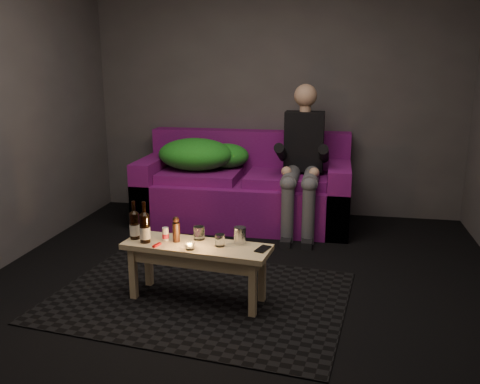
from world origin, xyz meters
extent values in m
plane|color=black|center=(0.00, 0.00, 0.00)|extent=(4.50, 4.50, 0.00)
plane|color=#464446|center=(0.00, 2.25, 1.30)|extent=(4.00, 0.00, 4.00)
cube|color=black|center=(-0.26, -0.04, 0.00)|extent=(2.22, 1.73, 0.01)
cube|color=#730F69|center=(-0.27, 1.77, 0.23)|extent=(2.16, 0.97, 0.45)
cube|color=#730F69|center=(-0.27, 2.14, 0.69)|extent=(2.16, 0.24, 0.47)
cube|color=#730F69|center=(-1.24, 1.77, 0.33)|extent=(0.22, 0.97, 0.67)
cube|color=#730F69|center=(0.70, 1.77, 0.33)|extent=(0.22, 0.97, 0.67)
cube|color=#730F69|center=(-0.72, 1.72, 0.50)|extent=(0.81, 0.65, 0.11)
cube|color=#730F69|center=(0.19, 1.72, 0.50)|extent=(0.81, 0.65, 0.11)
ellipsoid|color=#288418|center=(-0.78, 1.77, 0.71)|extent=(0.78, 0.60, 0.32)
ellipsoid|color=#288418|center=(-0.48, 1.92, 0.68)|extent=(0.47, 0.39, 0.26)
ellipsoid|color=#288418|center=(-1.02, 1.90, 0.64)|extent=(0.34, 0.28, 0.17)
cube|color=black|center=(0.34, 1.82, 0.87)|extent=(0.39, 0.24, 0.59)
sphere|color=tan|center=(0.34, 1.82, 1.33)|extent=(0.23, 0.23, 0.23)
cylinder|color=#43444C|center=(0.24, 1.49, 0.57)|extent=(0.15, 0.54, 0.15)
cylinder|color=#43444C|center=(0.44, 1.49, 0.57)|extent=(0.15, 0.54, 0.15)
cylinder|color=#43444C|center=(0.24, 1.23, 0.27)|extent=(0.12, 0.12, 0.55)
cylinder|color=#43444C|center=(0.44, 1.23, 0.27)|extent=(0.12, 0.12, 0.55)
cube|color=black|center=(0.24, 1.17, 0.03)|extent=(0.10, 0.24, 0.06)
cube|color=black|center=(0.44, 1.17, 0.03)|extent=(0.10, 0.24, 0.06)
cube|color=#D8C37F|center=(-0.26, -0.09, 0.40)|extent=(1.06, 0.45, 0.04)
cube|color=#D8C37F|center=(-0.26, -0.09, 0.34)|extent=(0.92, 0.36, 0.09)
cube|color=#D8C37F|center=(-0.71, -0.16, 0.19)|extent=(0.05, 0.05, 0.38)
cube|color=#D8C37F|center=(-0.68, 0.08, 0.19)|extent=(0.05, 0.05, 0.38)
cube|color=#D8C37F|center=(0.16, -0.26, 0.19)|extent=(0.05, 0.05, 0.38)
cube|color=#D8C37F|center=(0.19, -0.03, 0.19)|extent=(0.05, 0.05, 0.38)
cylinder|color=black|center=(-0.72, -0.06, 0.52)|extent=(0.07, 0.07, 0.19)
cylinder|color=white|center=(-0.72, -0.06, 0.49)|extent=(0.07, 0.07, 0.08)
cone|color=black|center=(-0.72, -0.06, 0.62)|extent=(0.07, 0.07, 0.03)
cylinder|color=black|center=(-0.72, -0.06, 0.65)|extent=(0.03, 0.03, 0.09)
cylinder|color=black|center=(-0.62, -0.12, 0.52)|extent=(0.07, 0.07, 0.20)
cylinder|color=white|center=(-0.62, -0.12, 0.49)|extent=(0.07, 0.07, 0.08)
cone|color=black|center=(-0.62, -0.12, 0.64)|extent=(0.07, 0.07, 0.03)
cylinder|color=black|center=(-0.62, -0.12, 0.67)|extent=(0.03, 0.03, 0.09)
cylinder|color=silver|center=(-0.50, -0.05, 0.47)|extent=(0.05, 0.05, 0.09)
cylinder|color=black|center=(-0.41, -0.07, 0.49)|extent=(0.05, 0.05, 0.14)
cylinder|color=white|center=(-0.27, 0.01, 0.47)|extent=(0.10, 0.10, 0.09)
cylinder|color=white|center=(-0.28, -0.20, 0.44)|extent=(0.06, 0.06, 0.05)
sphere|color=orange|center=(-0.28, -0.20, 0.45)|extent=(0.02, 0.02, 0.02)
cylinder|color=white|center=(-0.09, -0.09, 0.46)|extent=(0.07, 0.07, 0.08)
cylinder|color=#BBBDC2|center=(0.03, -0.01, 0.48)|extent=(0.10, 0.10, 0.12)
cube|color=black|center=(0.21, -0.10, 0.43)|extent=(0.11, 0.15, 0.01)
cube|color=#B70B0B|center=(-0.52, -0.17, 0.43)|extent=(0.04, 0.08, 0.01)
camera|label=1|loc=(0.66, -3.29, 1.64)|focal=38.00mm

